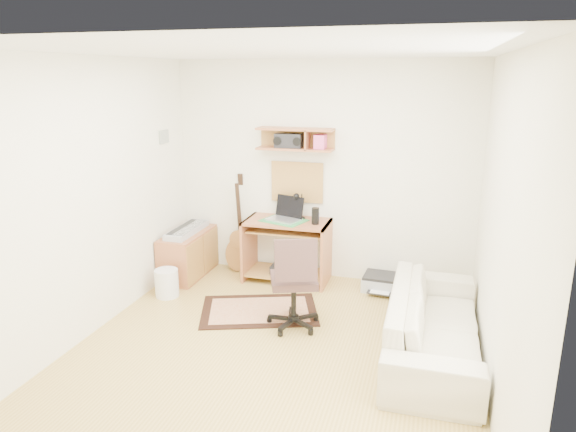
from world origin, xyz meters
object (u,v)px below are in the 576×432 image
(printer, at_px, (383,283))
(sofa, at_px, (435,313))
(desk, at_px, (287,251))
(cabinet, at_px, (188,254))
(task_chair, at_px, (294,280))

(printer, height_order, sofa, sofa)
(desk, bearing_deg, sofa, -36.79)
(desk, bearing_deg, cabinet, -171.87)
(desk, xyz_separation_m, cabinet, (-1.22, -0.18, -0.10))
(desk, xyz_separation_m, sofa, (1.74, -1.30, 0.01))
(desk, distance_m, cabinet, 1.24)
(cabinet, height_order, sofa, sofa)
(task_chair, bearing_deg, sofa, -27.23)
(cabinet, xyz_separation_m, printer, (2.39, 0.19, -0.19))
(desk, height_order, printer, desk)
(task_chair, xyz_separation_m, sofa, (1.34, -0.15, -0.10))
(task_chair, distance_m, cabinet, 1.90)
(desk, distance_m, sofa, 2.17)
(cabinet, xyz_separation_m, sofa, (2.96, -1.12, 0.11))
(cabinet, distance_m, printer, 2.40)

